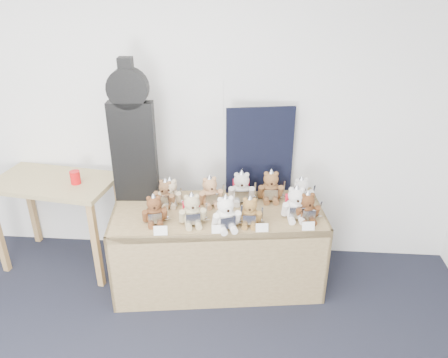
# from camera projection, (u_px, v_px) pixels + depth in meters

# --- Properties ---
(room_shell) EXTENTS (6.00, 6.00, 6.00)m
(room_shell) POSITION_uv_depth(u_px,v_px,m) (210.00, 99.00, 3.55)
(room_shell) COLOR white
(room_shell) RESTS_ON floor
(display_table) EXTENTS (1.73, 0.91, 0.69)m
(display_table) POSITION_uv_depth(u_px,v_px,m) (218.00, 231.00, 3.43)
(display_table) COLOR olive
(display_table) RESTS_ON floor
(side_table) EXTENTS (1.05, 0.68, 0.82)m
(side_table) POSITION_uv_depth(u_px,v_px,m) (55.00, 194.00, 3.67)
(side_table) COLOR #92774E
(side_table) RESTS_ON floor
(guitar_case) EXTENTS (0.35, 0.12, 1.14)m
(guitar_case) POSITION_uv_depth(u_px,v_px,m) (132.00, 134.00, 3.36)
(guitar_case) COLOR black
(guitar_case) RESTS_ON display_table
(navy_board) EXTENTS (0.55, 0.12, 0.74)m
(navy_board) POSITION_uv_depth(u_px,v_px,m) (260.00, 151.00, 3.56)
(navy_board) COLOR black
(navy_board) RESTS_ON display_table
(red_cup) EXTENTS (0.08, 0.08, 0.11)m
(red_cup) POSITION_uv_depth(u_px,v_px,m) (75.00, 177.00, 3.53)
(red_cup) COLOR red
(red_cup) RESTS_ON side_table
(teddy_front_far_left) EXTENTS (0.21, 0.19, 0.26)m
(teddy_front_far_left) POSITION_uv_depth(u_px,v_px,m) (155.00, 211.00, 3.22)
(teddy_front_far_left) COLOR brown
(teddy_front_far_left) RESTS_ON display_table
(teddy_front_left) EXTENTS (0.23, 0.21, 0.28)m
(teddy_front_left) POSITION_uv_depth(u_px,v_px,m) (192.00, 211.00, 3.21)
(teddy_front_left) COLOR tan
(teddy_front_left) RESTS_ON display_table
(teddy_front_centre) EXTENTS (0.24, 0.23, 0.29)m
(teddy_front_centre) POSITION_uv_depth(u_px,v_px,m) (226.00, 214.00, 3.15)
(teddy_front_centre) COLOR white
(teddy_front_centre) RESTS_ON display_table
(teddy_front_right) EXTENTS (0.20, 0.16, 0.25)m
(teddy_front_right) POSITION_uv_depth(u_px,v_px,m) (250.00, 212.00, 3.20)
(teddy_front_right) COLOR olive
(teddy_front_right) RESTS_ON display_table
(teddy_front_far_right) EXTENTS (0.24, 0.21, 0.30)m
(teddy_front_far_right) POSITION_uv_depth(u_px,v_px,m) (296.00, 204.00, 3.28)
(teddy_front_far_right) COLOR white
(teddy_front_far_right) RESTS_ON display_table
(teddy_front_end) EXTENTS (0.22, 0.19, 0.26)m
(teddy_front_end) POSITION_uv_depth(u_px,v_px,m) (307.00, 208.00, 3.26)
(teddy_front_end) COLOR brown
(teddy_front_end) RESTS_ON display_table
(teddy_back_left) EXTENTS (0.21, 0.17, 0.26)m
(teddy_back_left) POSITION_uv_depth(u_px,v_px,m) (170.00, 193.00, 3.47)
(teddy_back_left) COLOR #C2AF8E
(teddy_back_left) RESTS_ON display_table
(teddy_back_centre_left) EXTENTS (0.23, 0.21, 0.27)m
(teddy_back_centre_left) POSITION_uv_depth(u_px,v_px,m) (210.00, 192.00, 3.47)
(teddy_back_centre_left) COLOR tan
(teddy_back_centre_left) RESTS_ON display_table
(teddy_back_centre_right) EXTENTS (0.24, 0.20, 0.29)m
(teddy_back_centre_right) POSITION_uv_depth(u_px,v_px,m) (242.00, 188.00, 3.51)
(teddy_back_centre_right) COLOR silver
(teddy_back_centre_right) RESTS_ON display_table
(teddy_back_right) EXTENTS (0.24, 0.19, 0.29)m
(teddy_back_right) POSITION_uv_depth(u_px,v_px,m) (271.00, 187.00, 3.54)
(teddy_back_right) COLOR brown
(teddy_back_right) RESTS_ON display_table
(teddy_back_end) EXTENTS (0.22, 0.20, 0.26)m
(teddy_back_end) POSITION_uv_depth(u_px,v_px,m) (301.00, 192.00, 3.47)
(teddy_back_end) COLOR white
(teddy_back_end) RESTS_ON display_table
(teddy_back_far_left) EXTENTS (0.21, 0.19, 0.25)m
(teddy_back_far_left) POSITION_uv_depth(u_px,v_px,m) (166.00, 194.00, 3.46)
(teddy_back_far_left) COLOR brown
(teddy_back_far_left) RESTS_ON display_table
(entry_card_a) EXTENTS (0.10, 0.03, 0.07)m
(entry_card_a) POSITION_uv_depth(u_px,v_px,m) (160.00, 231.00, 3.09)
(entry_card_a) COLOR white
(entry_card_a) RESTS_ON display_table
(entry_card_b) EXTENTS (0.09, 0.03, 0.06)m
(entry_card_b) POSITION_uv_depth(u_px,v_px,m) (218.00, 229.00, 3.12)
(entry_card_b) COLOR white
(entry_card_b) RESTS_ON display_table
(entry_card_c) EXTENTS (0.09, 0.03, 0.06)m
(entry_card_c) POSITION_uv_depth(u_px,v_px,m) (262.00, 228.00, 3.13)
(entry_card_c) COLOR white
(entry_card_c) RESTS_ON display_table
(entry_card_d) EXTENTS (0.09, 0.03, 0.07)m
(entry_card_d) POSITION_uv_depth(u_px,v_px,m) (308.00, 226.00, 3.15)
(entry_card_d) COLOR white
(entry_card_d) RESTS_ON display_table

